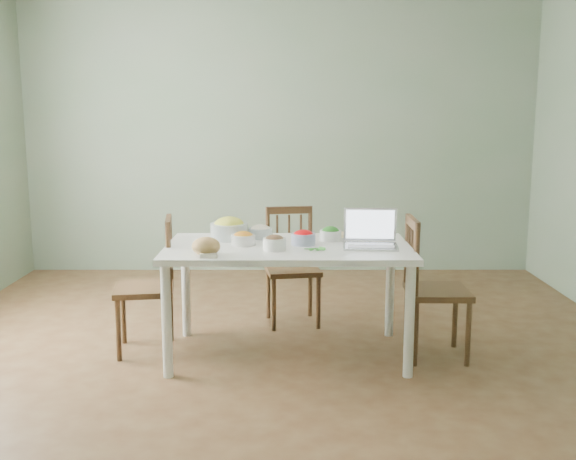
{
  "coord_description": "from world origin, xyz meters",
  "views": [
    {
      "loc": [
        0.07,
        -4.1,
        1.57
      ],
      "look_at": [
        0.08,
        0.1,
        0.83
      ],
      "focal_mm": 41.59,
      "sensor_mm": 36.0,
      "label": 1
    }
  ],
  "objects_px": {
    "chair_right": "(437,288)",
    "laptop": "(371,229)",
    "bowl_squash": "(229,228)",
    "bread_boule": "(206,246)",
    "dining_table": "(288,301)",
    "chair_left": "(144,285)",
    "chair_far": "(293,267)"
  },
  "relations": [
    {
      "from": "dining_table",
      "to": "bowl_squash",
      "type": "relative_size",
      "value": 6.21
    },
    {
      "from": "dining_table",
      "to": "bowl_squash",
      "type": "xyz_separation_m",
      "value": [
        -0.4,
        0.21,
        0.44
      ]
    },
    {
      "from": "laptop",
      "to": "chair_left",
      "type": "bearing_deg",
      "value": 178.85
    },
    {
      "from": "bowl_squash",
      "to": "laptop",
      "type": "height_order",
      "value": "laptop"
    },
    {
      "from": "bowl_squash",
      "to": "chair_left",
      "type": "bearing_deg",
      "value": -166.03
    },
    {
      "from": "chair_right",
      "to": "laptop",
      "type": "bearing_deg",
      "value": 96.63
    },
    {
      "from": "chair_far",
      "to": "bowl_squash",
      "type": "relative_size",
      "value": 3.45
    },
    {
      "from": "chair_right",
      "to": "laptop",
      "type": "distance_m",
      "value": 0.6
    },
    {
      "from": "bowl_squash",
      "to": "laptop",
      "type": "xyz_separation_m",
      "value": [
        0.92,
        -0.29,
        0.05
      ]
    },
    {
      "from": "dining_table",
      "to": "bread_boule",
      "type": "bearing_deg",
      "value": -147.89
    },
    {
      "from": "dining_table",
      "to": "chair_right",
      "type": "xyz_separation_m",
      "value": [
        0.96,
        -0.03,
        0.09
      ]
    },
    {
      "from": "chair_left",
      "to": "chair_far",
      "type": "bearing_deg",
      "value": 112.39
    },
    {
      "from": "chair_right",
      "to": "bowl_squash",
      "type": "height_order",
      "value": "chair_right"
    },
    {
      "from": "bowl_squash",
      "to": "bread_boule",
      "type": "bearing_deg",
      "value": -100.1
    },
    {
      "from": "chair_left",
      "to": "bowl_squash",
      "type": "bearing_deg",
      "value": 95.62
    },
    {
      "from": "chair_far",
      "to": "bowl_squash",
      "type": "height_order",
      "value": "bowl_squash"
    },
    {
      "from": "chair_far",
      "to": "chair_left",
      "type": "distance_m",
      "value": 1.15
    },
    {
      "from": "chair_far",
      "to": "chair_right",
      "type": "xyz_separation_m",
      "value": [
        0.93,
        -0.69,
        0.02
      ]
    },
    {
      "from": "chair_right",
      "to": "bread_boule",
      "type": "distance_m",
      "value": 1.52
    },
    {
      "from": "dining_table",
      "to": "chair_left",
      "type": "distance_m",
      "value": 0.96
    },
    {
      "from": "dining_table",
      "to": "bowl_squash",
      "type": "height_order",
      "value": "bowl_squash"
    },
    {
      "from": "bowl_squash",
      "to": "dining_table",
      "type": "bearing_deg",
      "value": -28.51
    },
    {
      "from": "dining_table",
      "to": "chair_right",
      "type": "distance_m",
      "value": 0.97
    },
    {
      "from": "chair_right",
      "to": "chair_far",
      "type": "bearing_deg",
      "value": 54.0
    },
    {
      "from": "chair_right",
      "to": "bowl_squash",
      "type": "distance_m",
      "value": 1.43
    },
    {
      "from": "bread_boule",
      "to": "laptop",
      "type": "xyz_separation_m",
      "value": [
        1.01,
        0.23,
        0.06
      ]
    },
    {
      "from": "dining_table",
      "to": "chair_far",
      "type": "bearing_deg",
      "value": 86.94
    },
    {
      "from": "bread_boule",
      "to": "bowl_squash",
      "type": "bearing_deg",
      "value": 79.9
    },
    {
      "from": "chair_right",
      "to": "bread_boule",
      "type": "xyz_separation_m",
      "value": [
        -1.45,
        -0.28,
        0.33
      ]
    },
    {
      "from": "bread_boule",
      "to": "chair_right",
      "type": "bearing_deg",
      "value": 10.81
    },
    {
      "from": "chair_right",
      "to": "dining_table",
      "type": "bearing_deg",
      "value": 88.95
    },
    {
      "from": "dining_table",
      "to": "bowl_squash",
      "type": "distance_m",
      "value": 0.63
    }
  ]
}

